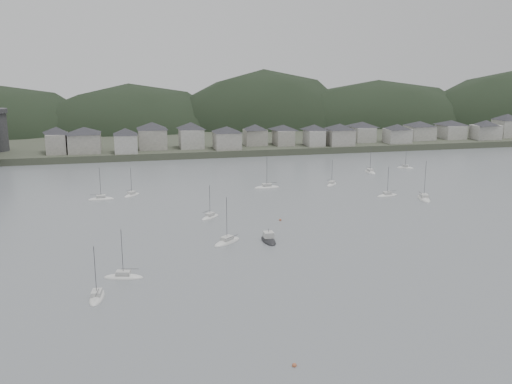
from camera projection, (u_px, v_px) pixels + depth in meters
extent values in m
plane|color=slate|center=(358.00, 327.00, 94.00)|extent=(900.00, 900.00, 0.00)
cube|color=#383D2D|center=(180.00, 125.00, 373.74)|extent=(900.00, 250.00, 3.00)
ellipsoid|color=black|center=(132.00, 149.00, 348.22)|extent=(132.08, 90.41, 79.74)
ellipsoid|color=black|center=(263.00, 149.00, 367.08)|extent=(133.88, 88.37, 101.41)
ellipsoid|color=black|center=(376.00, 143.00, 378.29)|extent=(165.81, 81.78, 82.55)
cube|color=gray|center=(57.00, 143.00, 250.87)|extent=(8.34, 12.91, 8.59)
pyramid|color=#27272C|center=(56.00, 130.00, 249.56)|extent=(15.78, 15.78, 3.01)
cube|color=gray|center=(85.00, 143.00, 252.85)|extent=(13.68, 13.35, 8.36)
pyramid|color=#27272C|center=(84.00, 130.00, 251.58)|extent=(20.07, 20.07, 2.93)
cube|color=gray|center=(126.00, 144.00, 251.73)|extent=(9.78, 10.20, 8.08)
pyramid|color=#27272C|center=(125.00, 131.00, 250.51)|extent=(14.83, 14.83, 2.83)
cube|color=gray|center=(152.00, 139.00, 263.40)|extent=(12.59, 13.33, 9.09)
pyramid|color=#27272C|center=(152.00, 126.00, 262.02)|extent=(19.24, 19.24, 3.18)
cube|color=gray|center=(191.00, 138.00, 265.86)|extent=(10.74, 12.17, 8.87)
pyramid|color=#27272C|center=(191.00, 125.00, 264.51)|extent=(17.01, 17.01, 3.10)
cube|color=gray|center=(227.00, 140.00, 263.19)|extent=(11.63, 12.09, 7.69)
pyramid|color=#27272C|center=(227.00, 129.00, 262.02)|extent=(17.61, 17.61, 2.69)
cube|color=gray|center=(255.00, 137.00, 274.80)|extent=(10.37, 9.35, 7.44)
pyramid|color=#27272C|center=(255.00, 127.00, 273.67)|extent=(14.65, 14.65, 2.60)
cube|color=gray|center=(283.00, 137.00, 275.48)|extent=(8.24, 12.20, 7.22)
pyramid|color=#27272C|center=(283.00, 127.00, 274.38)|extent=(15.17, 15.17, 2.53)
cube|color=gray|center=(314.00, 138.00, 273.51)|extent=(8.06, 10.91, 7.46)
pyramid|color=#27272C|center=(314.00, 127.00, 272.38)|extent=(14.08, 14.08, 2.61)
cube|color=gray|center=(339.00, 137.00, 274.78)|extent=(11.73, 11.78, 7.66)
pyramid|color=#27272C|center=(340.00, 126.00, 273.61)|extent=(17.46, 17.46, 2.68)
cube|color=gray|center=(362.00, 134.00, 287.63)|extent=(10.19, 13.02, 7.33)
pyramid|color=#27272C|center=(362.00, 124.00, 286.52)|extent=(17.23, 17.23, 2.57)
cube|color=gray|center=(397.00, 136.00, 282.55)|extent=(11.70, 9.81, 6.88)
pyramid|color=#27272C|center=(398.00, 126.00, 281.51)|extent=(15.97, 15.97, 2.41)
cube|color=gray|center=(419.00, 133.00, 294.63)|extent=(12.83, 12.48, 7.00)
pyramid|color=#27272C|center=(420.00, 123.00, 293.57)|extent=(18.79, 18.79, 2.45)
cube|color=gray|center=(451.00, 132.00, 299.14)|extent=(11.07, 13.50, 6.97)
pyramid|color=#27272C|center=(451.00, 123.00, 298.09)|extent=(18.25, 18.25, 2.44)
cube|color=gray|center=(485.00, 132.00, 295.14)|extent=(13.75, 9.12, 7.34)
pyramid|color=#27272C|center=(486.00, 123.00, 294.03)|extent=(16.97, 16.97, 2.57)
cube|color=gray|center=(507.00, 128.00, 304.57)|extent=(11.37, 11.57, 9.05)
pyramid|color=#27272C|center=(508.00, 117.00, 303.19)|extent=(17.03, 17.03, 3.17)
ellipsoid|color=silver|center=(267.00, 188.00, 196.55)|extent=(8.86, 2.89, 1.77)
cube|color=beige|center=(267.00, 184.00, 196.28)|extent=(3.11, 1.97, 0.70)
cylinder|color=#3F3F42|center=(267.00, 172.00, 195.27)|extent=(0.12, 0.12, 11.05)
cylinder|color=#3F3F42|center=(271.00, 183.00, 196.50)|extent=(3.98, 0.13, 0.10)
ellipsoid|color=silver|center=(101.00, 199.00, 180.10)|extent=(8.09, 2.84, 1.60)
cube|color=beige|center=(101.00, 196.00, 179.85)|extent=(2.86, 1.86, 0.70)
cylinder|color=#3F3F42|center=(100.00, 184.00, 178.94)|extent=(0.12, 0.12, 10.01)
cylinder|color=#3F3F42|center=(96.00, 195.00, 179.46)|extent=(3.61, 0.23, 0.10)
ellipsoid|color=silver|center=(132.00, 195.00, 185.42)|extent=(6.38, 6.90, 1.43)
cube|color=beige|center=(132.00, 192.00, 185.19)|extent=(2.82, 2.92, 0.70)
cylinder|color=#3F3F42|center=(131.00, 182.00, 184.38)|extent=(0.12, 0.12, 8.92)
cylinder|color=#3F3F42|center=(129.00, 190.00, 185.81)|extent=(2.17, 2.50, 0.10)
ellipsoid|color=silver|center=(124.00, 278.00, 115.26)|extent=(8.40, 4.39, 1.60)
cube|color=beige|center=(123.00, 273.00, 115.01)|extent=(3.14, 2.38, 0.70)
cylinder|color=#3F3F42|center=(122.00, 253.00, 114.10)|extent=(0.12, 0.12, 10.02)
cylinder|color=#3F3F42|center=(130.00, 269.00, 115.52)|extent=(3.53, 0.95, 0.10)
ellipsoid|color=silver|center=(405.00, 168.00, 232.68)|extent=(6.70, 5.13, 1.31)
cube|color=beige|center=(405.00, 166.00, 232.46)|extent=(2.71, 2.41, 0.70)
cylinder|color=#3F3F42|center=(406.00, 158.00, 231.73)|extent=(0.12, 0.12, 8.19)
cylinder|color=#3F3F42|center=(404.00, 165.00, 231.55)|extent=(2.59, 1.58, 0.10)
ellipsoid|color=silver|center=(97.00, 298.00, 105.48)|extent=(3.50, 8.13, 1.57)
cube|color=beige|center=(97.00, 292.00, 105.23)|extent=(2.07, 2.95, 0.70)
cylinder|color=#3F3F42|center=(95.00, 272.00, 104.34)|extent=(0.12, 0.12, 9.84)
cylinder|color=#3F3F42|center=(97.00, 292.00, 103.82)|extent=(0.55, 3.53, 0.10)
ellipsoid|color=silver|center=(210.00, 218.00, 159.34)|extent=(6.79, 6.75, 1.45)
cube|color=beige|center=(210.00, 214.00, 159.11)|extent=(2.93, 2.92, 0.70)
cylinder|color=#3F3F42|center=(210.00, 201.00, 158.28)|extent=(0.12, 0.12, 9.06)
cylinder|color=#3F3F42|center=(206.00, 212.00, 159.65)|extent=(2.39, 2.36, 0.10)
ellipsoid|color=silver|center=(332.00, 185.00, 201.41)|extent=(6.38, 6.71, 1.40)
cube|color=beige|center=(332.00, 182.00, 201.19)|extent=(2.79, 2.86, 0.70)
cylinder|color=#3F3F42|center=(332.00, 172.00, 200.39)|extent=(0.12, 0.12, 8.77)
cylinder|color=#3F3F42|center=(329.00, 180.00, 201.77)|extent=(2.20, 2.41, 0.10)
ellipsoid|color=silver|center=(370.00, 172.00, 223.64)|extent=(2.74, 8.19, 1.63)
cube|color=beige|center=(370.00, 170.00, 223.39)|extent=(1.84, 2.88, 0.70)
cylinder|color=#3F3F42|center=(371.00, 159.00, 222.47)|extent=(0.12, 0.12, 10.19)
cylinder|color=#3F3F42|center=(369.00, 168.00, 224.67)|extent=(0.16, 3.67, 0.10)
ellipsoid|color=silver|center=(227.00, 242.00, 137.56)|extent=(8.60, 7.85, 1.77)
cube|color=beige|center=(227.00, 238.00, 137.29)|extent=(3.62, 3.48, 0.70)
cylinder|color=#3F3F42|center=(227.00, 220.00, 136.28)|extent=(0.12, 0.12, 11.05)
cylinder|color=#3F3F42|center=(233.00, 236.00, 136.47)|extent=(3.12, 2.63, 0.10)
ellipsoid|color=silver|center=(424.00, 199.00, 180.50)|extent=(5.25, 10.17, 1.94)
cube|color=beige|center=(424.00, 195.00, 180.21)|extent=(2.86, 3.80, 0.70)
cylinder|color=#3F3F42|center=(425.00, 180.00, 179.10)|extent=(0.12, 0.12, 12.15)
cylinder|color=#3F3F42|center=(420.00, 192.00, 181.62)|extent=(1.10, 4.28, 0.10)
ellipsoid|color=silver|center=(387.00, 196.00, 184.80)|extent=(7.93, 3.88, 1.52)
cube|color=beige|center=(387.00, 193.00, 184.56)|extent=(2.94, 2.16, 0.70)
cylinder|color=#3F3F42|center=(388.00, 181.00, 183.70)|extent=(0.12, 0.12, 9.50)
cylinder|color=#3F3F42|center=(392.00, 191.00, 184.47)|extent=(3.37, 0.77, 0.10)
ellipsoid|color=black|center=(268.00, 241.00, 138.82)|extent=(3.11, 8.34, 1.82)
cube|color=beige|center=(268.00, 235.00, 138.46)|extent=(2.36, 2.52, 1.40)
cylinder|color=#3F3F42|center=(269.00, 231.00, 138.26)|extent=(0.10, 0.10, 1.20)
sphere|color=#AD5B39|center=(131.00, 196.00, 184.96)|extent=(0.70, 0.70, 0.70)
sphere|color=#AD5B39|center=(280.00, 220.00, 156.61)|extent=(0.70, 0.70, 0.70)
sphere|color=#AD5B39|center=(294.00, 365.00, 81.94)|extent=(0.70, 0.70, 0.70)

